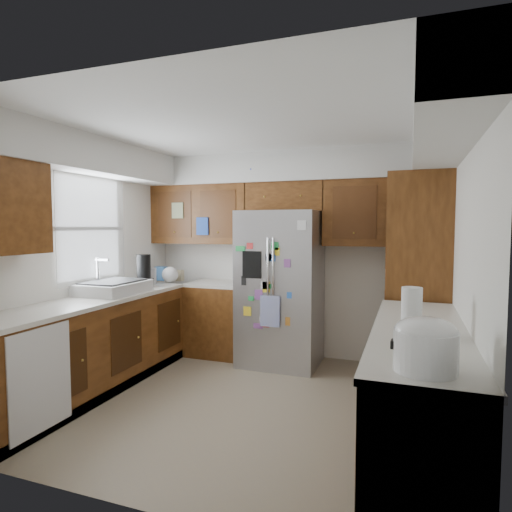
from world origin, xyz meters
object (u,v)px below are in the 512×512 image
at_px(pantry, 417,279).
at_px(rice_cooker, 426,343).
at_px(paper_towel, 412,310).
at_px(fridge, 281,288).

bearing_deg(pantry, rice_cooker, -90.01).
xyz_separation_m(rice_cooker, paper_towel, (-0.06, 0.80, 0.01)).
distance_m(pantry, rice_cooker, 2.53).
distance_m(pantry, paper_towel, 1.73).
bearing_deg(paper_towel, rice_cooker, -85.58).
height_order(pantry, paper_towel, pantry).
height_order(fridge, paper_towel, fridge).
xyz_separation_m(fridge, rice_cooker, (1.50, -2.58, 0.16)).
height_order(pantry, rice_cooker, pantry).
xyz_separation_m(fridge, paper_towel, (1.44, -1.79, 0.17)).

